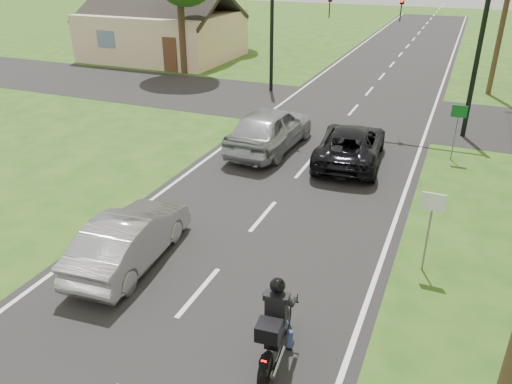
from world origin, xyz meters
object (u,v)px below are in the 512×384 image
(sign_white, at_px, (431,213))
(sign_green, at_px, (458,119))
(traffic_signal, at_px, (432,34))
(dark_suv, at_px, (351,144))
(silver_sedan, at_px, (130,238))
(silver_suv, at_px, (270,128))
(motorcycle_rider, at_px, (276,329))

(sign_white, height_order, sign_green, same)
(traffic_signal, bearing_deg, dark_suv, -112.52)
(dark_suv, height_order, sign_green, sign_green)
(dark_suv, relative_size, silver_sedan, 1.19)
(dark_suv, xyz_separation_m, sign_green, (3.52, 1.71, 0.91))
(silver_sedan, distance_m, silver_suv, 8.85)
(traffic_signal, bearing_deg, silver_sedan, -112.20)
(sign_white, bearing_deg, dark_suv, 117.85)
(motorcycle_rider, distance_m, silver_sedan, 4.89)
(silver_sedan, bearing_deg, motorcycle_rider, 153.80)
(motorcycle_rider, xyz_separation_m, silver_sedan, (-4.57, 1.74, -0.04))
(motorcycle_rider, bearing_deg, silver_suv, 106.40)
(dark_suv, bearing_deg, silver_suv, -6.32)
(silver_suv, bearing_deg, dark_suv, -178.60)
(dark_suv, distance_m, sign_green, 4.02)
(dark_suv, distance_m, sign_white, 7.17)
(silver_sedan, relative_size, silver_suv, 0.80)
(silver_sedan, distance_m, sign_white, 7.38)
(motorcycle_rider, height_order, dark_suv, motorcycle_rider)
(silver_sedan, height_order, sign_white, sign_white)
(motorcycle_rider, bearing_deg, traffic_signal, 80.92)
(sign_white, bearing_deg, sign_green, 88.57)
(sign_white, bearing_deg, traffic_signal, 97.05)
(dark_suv, bearing_deg, traffic_signal, -117.97)
(traffic_signal, relative_size, sign_white, 3.00)
(silver_sedan, relative_size, sign_green, 1.94)
(motorcycle_rider, relative_size, sign_white, 1.01)
(motorcycle_rider, xyz_separation_m, sign_green, (2.51, 12.25, 0.87))
(silver_suv, relative_size, sign_green, 2.41)
(dark_suv, bearing_deg, silver_sedan, 62.52)
(dark_suv, relative_size, traffic_signal, 0.77)
(silver_suv, height_order, sign_white, sign_white)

